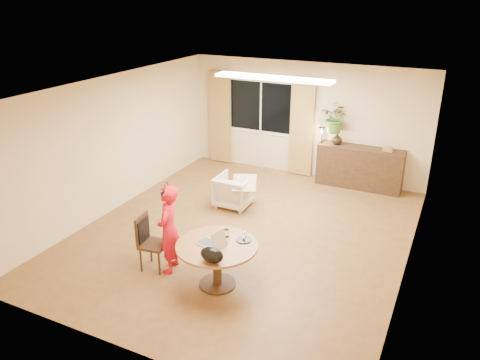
# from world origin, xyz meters

# --- Properties ---
(floor) EXTENTS (6.50, 6.50, 0.00)m
(floor) POSITION_xyz_m (0.00, 0.00, 0.00)
(floor) COLOR brown
(floor) RESTS_ON ground
(ceiling) EXTENTS (6.50, 6.50, 0.00)m
(ceiling) POSITION_xyz_m (0.00, 0.00, 2.60)
(ceiling) COLOR white
(ceiling) RESTS_ON wall_back
(wall_back) EXTENTS (5.50, 0.00, 5.50)m
(wall_back) POSITION_xyz_m (0.00, 3.25, 1.30)
(wall_back) COLOR beige
(wall_back) RESTS_ON floor
(wall_left) EXTENTS (0.00, 6.50, 6.50)m
(wall_left) POSITION_xyz_m (-2.75, 0.00, 1.30)
(wall_left) COLOR beige
(wall_left) RESTS_ON floor
(wall_right) EXTENTS (0.00, 6.50, 6.50)m
(wall_right) POSITION_xyz_m (2.75, 0.00, 1.30)
(wall_right) COLOR beige
(wall_right) RESTS_ON floor
(window) EXTENTS (1.70, 0.03, 1.30)m
(window) POSITION_xyz_m (-1.10, 3.23, 1.50)
(window) COLOR white
(window) RESTS_ON wall_back
(curtain_left) EXTENTS (0.55, 0.08, 2.25)m
(curtain_left) POSITION_xyz_m (-2.15, 3.15, 1.15)
(curtain_left) COLOR olive
(curtain_left) RESTS_ON wall_back
(curtain_right) EXTENTS (0.55, 0.08, 2.25)m
(curtain_right) POSITION_xyz_m (-0.05, 3.15, 1.15)
(curtain_right) COLOR olive
(curtain_right) RESTS_ON wall_back
(ceiling_panel) EXTENTS (2.20, 0.35, 0.05)m
(ceiling_panel) POSITION_xyz_m (0.00, 1.20, 2.57)
(ceiling_panel) COLOR white
(ceiling_panel) RESTS_ON ceiling
(dining_table) EXTENTS (1.18, 1.18, 0.67)m
(dining_table) POSITION_xyz_m (0.32, -1.59, 0.53)
(dining_table) COLOR brown
(dining_table) RESTS_ON floor
(dining_chair) EXTENTS (0.47, 0.44, 0.88)m
(dining_chair) POSITION_xyz_m (-0.77, -1.62, 0.44)
(dining_chair) COLOR black
(dining_chair) RESTS_ON floor
(child) EXTENTS (0.58, 0.45, 1.40)m
(child) POSITION_xyz_m (-0.53, -1.54, 0.70)
(child) COLOR red
(child) RESTS_ON floor
(laptop) EXTENTS (0.44, 0.35, 0.26)m
(laptop) POSITION_xyz_m (0.22, -1.62, 0.80)
(laptop) COLOR #B7B7BC
(laptop) RESTS_ON dining_table
(tumbler) EXTENTS (0.10, 0.10, 0.12)m
(tumbler) POSITION_xyz_m (0.33, -1.32, 0.73)
(tumbler) COLOR white
(tumbler) RESTS_ON dining_table
(wine_glass) EXTENTS (0.07, 0.07, 0.19)m
(wine_glass) POSITION_xyz_m (0.66, -1.37, 0.77)
(wine_glass) COLOR white
(wine_glass) RESTS_ON dining_table
(pot_lid) EXTENTS (0.28, 0.28, 0.04)m
(pot_lid) POSITION_xyz_m (0.61, -1.31, 0.69)
(pot_lid) COLOR white
(pot_lid) RESTS_ON dining_table
(handbag) EXTENTS (0.37, 0.28, 0.22)m
(handbag) POSITION_xyz_m (0.48, -2.02, 0.78)
(handbag) COLOR black
(handbag) RESTS_ON dining_table
(armchair) EXTENTS (0.69, 0.71, 0.64)m
(armchair) POSITION_xyz_m (-0.68, 0.97, 0.32)
(armchair) COLOR beige
(armchair) RESTS_ON floor
(throw) EXTENTS (0.62, 0.68, 0.03)m
(throw) POSITION_xyz_m (-0.41, 0.87, 0.65)
(throw) COLOR beige
(throw) RESTS_ON armchair
(sideboard) EXTENTS (1.82, 0.45, 0.91)m
(sideboard) POSITION_xyz_m (1.35, 3.01, 0.46)
(sideboard) COLOR black
(sideboard) RESTS_ON floor
(vase) EXTENTS (0.30, 0.30, 0.25)m
(vase) POSITION_xyz_m (0.81, 3.01, 1.04)
(vase) COLOR black
(vase) RESTS_ON sideboard
(bouquet) EXTENTS (0.67, 0.61, 0.66)m
(bouquet) POSITION_xyz_m (0.75, 3.01, 1.49)
(bouquet) COLOR #3E702A
(bouquet) RESTS_ON vase
(book_stack) EXTENTS (0.21, 0.16, 0.08)m
(book_stack) POSITION_xyz_m (1.89, 3.01, 0.95)
(book_stack) COLOR #936B4A
(book_stack) RESTS_ON sideboard
(desk_lamp) EXTENTS (0.19, 0.19, 0.37)m
(desk_lamp) POSITION_xyz_m (0.47, 2.96, 1.10)
(desk_lamp) COLOR black
(desk_lamp) RESTS_ON sideboard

